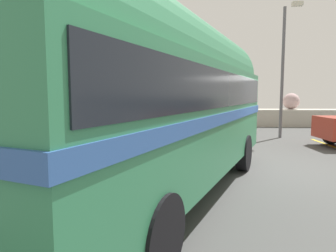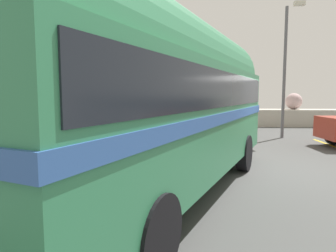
# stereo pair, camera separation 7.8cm
# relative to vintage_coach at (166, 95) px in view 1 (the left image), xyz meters

# --- Properties ---
(ground) EXTENTS (32.00, 26.00, 0.02)m
(ground) POSITION_rel_vintage_coach_xyz_m (2.57, 2.20, -2.04)
(ground) COLOR #464746
(breakwater) EXTENTS (31.36, 2.11, 2.50)m
(breakwater) POSITION_rel_vintage_coach_xyz_m (2.54, 14.00, -1.37)
(breakwater) COLOR #B3AC9D
(breakwater) RESTS_ON ground
(vintage_coach) EXTENTS (5.40, 8.86, 3.70)m
(vintage_coach) POSITION_rel_vintage_coach_xyz_m (0.00, 0.00, 0.00)
(vintage_coach) COLOR black
(vintage_coach) RESTS_ON ground
(lamp_post) EXTENTS (0.57, 0.95, 6.05)m
(lamp_post) POSITION_rel_vintage_coach_xyz_m (5.02, 8.30, 1.38)
(lamp_post) COLOR #5B5B60
(lamp_post) RESTS_ON ground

